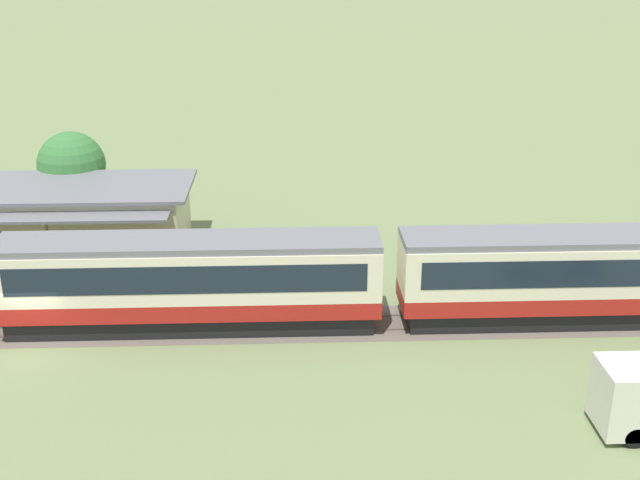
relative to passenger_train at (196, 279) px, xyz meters
The scene contains 5 objects.
ground_plane 7.69m from the passenger_train, 164.32° to the right, with size 600.00×600.00×0.00m, color #707F51.
passenger_train is the anchor object (origin of this frame).
railway_track 2.43m from the passenger_train, ahead, with size 111.10×3.60×0.04m.
station_building 12.90m from the passenger_train, 129.34° to the left, with size 13.84×7.65×3.77m.
yard_tree_0 16.81m from the passenger_train, 122.10° to the left, with size 4.05×4.05×5.82m.
Camera 1 is at (11.29, -31.15, 16.95)m, focal length 45.00 mm.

